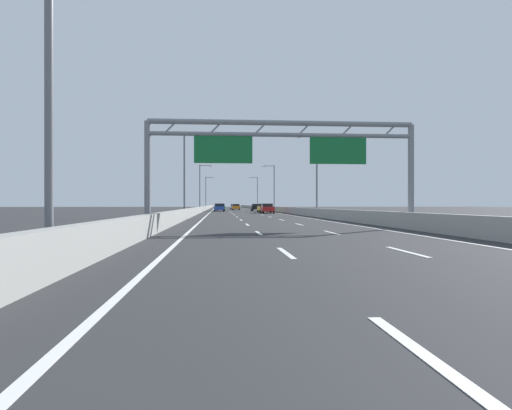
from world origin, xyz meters
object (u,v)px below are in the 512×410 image
(yellow_car, at_px, (263,208))
(blue_car, at_px, (219,207))
(streetlamp_left_mid, at_px, (186,169))
(streetlamp_right_distant, at_px, (257,191))
(streetlamp_left_distant, at_px, (207,191))
(black_car, at_px, (256,207))
(green_car, at_px, (221,207))
(streetlamp_left_near, at_px, (59,35))
(streetlamp_right_far, at_px, (273,185))
(streetlamp_left_far, at_px, (201,185))
(streetlamp_right_mid, at_px, (315,170))
(red_car, at_px, (267,208))
(orange_car, at_px, (236,207))
(sign_gantry, at_px, (282,147))
(silver_car, at_px, (234,207))

(yellow_car, xyz_separation_m, blue_car, (-7.58, 8.41, -0.00))
(blue_car, bearing_deg, streetlamp_left_mid, -96.37)
(streetlamp_right_distant, bearing_deg, streetlamp_left_distant, 180.00)
(yellow_car, distance_m, blue_car, 11.32)
(black_car, bearing_deg, green_car, 146.51)
(streetlamp_left_near, distance_m, green_car, 84.96)
(streetlamp_left_near, relative_size, streetlamp_right_far, 1.00)
(streetlamp_left_far, distance_m, black_car, 12.45)
(streetlamp_right_distant, distance_m, yellow_car, 58.29)
(streetlamp_right_mid, distance_m, streetlamp_left_far, 44.12)
(streetlamp_left_far, distance_m, green_car, 6.42)
(black_car, height_order, blue_car, blue_car)
(streetlamp_right_mid, height_order, red_car, streetlamp_right_mid)
(red_car, relative_size, blue_car, 1.09)
(streetlamp_right_mid, bearing_deg, streetlamp_right_far, 90.00)
(yellow_car, bearing_deg, blue_car, 132.00)
(streetlamp_left_distant, height_order, orange_car, streetlamp_left_distant)
(streetlamp_left_mid, height_order, orange_car, streetlamp_left_mid)
(black_car, xyz_separation_m, green_car, (-7.05, 4.66, 0.02))
(streetlamp_right_far, relative_size, yellow_car, 2.02)
(streetlamp_left_mid, relative_size, streetlamp_left_far, 1.00)
(streetlamp_left_distant, xyz_separation_m, black_car, (11.15, -44.49, -4.65))
(sign_gantry, distance_m, streetlamp_right_far, 67.89)
(streetlamp_left_distant, xyz_separation_m, blue_car, (3.74, -49.58, -4.64))
(orange_car, distance_m, black_car, 16.66)
(streetlamp_left_distant, relative_size, silver_car, 2.10)
(streetlamp_left_far, distance_m, yellow_car, 20.51)
(streetlamp_left_mid, bearing_deg, orange_car, 82.00)
(streetlamp_right_distant, bearing_deg, streetlamp_left_mid, -100.19)
(streetlamp_left_distant, height_order, silver_car, streetlamp_left_distant)
(sign_gantry, bearing_deg, green_car, 92.77)
(streetlamp_right_distant, bearing_deg, orange_car, -104.37)
(streetlamp_left_far, bearing_deg, black_car, -14.92)
(black_car, bearing_deg, sign_gantry, -93.29)
(sign_gantry, height_order, black_car, sign_gantry)
(streetlamp_left_distant, xyz_separation_m, streetlamp_right_distant, (14.93, 0.00, 0.00))
(streetlamp_left_near, distance_m, streetlamp_right_far, 84.37)
(orange_car, height_order, black_car, black_car)
(streetlamp_right_mid, distance_m, streetlamp_right_far, 41.52)
(streetlamp_left_mid, bearing_deg, streetlamp_right_mid, 0.00)
(black_car, bearing_deg, streetlamp_left_near, -97.93)
(streetlamp_left_near, height_order, streetlamp_right_far, same)
(streetlamp_left_near, height_order, orange_car, streetlamp_left_near)
(streetlamp_right_mid, relative_size, streetlamp_left_far, 1.00)
(streetlamp_right_distant, distance_m, green_car, 41.53)
(silver_car, bearing_deg, streetlamp_left_far, -104.72)
(streetlamp_left_near, bearing_deg, green_car, 87.23)
(red_car, height_order, silver_car, red_car)
(black_car, relative_size, blue_car, 0.96)
(orange_car, height_order, blue_car, blue_car)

